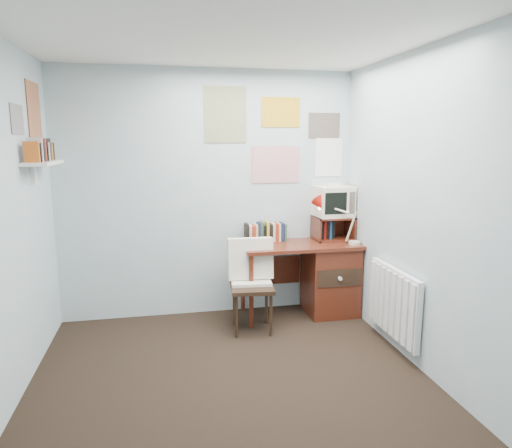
{
  "coord_description": "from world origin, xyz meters",
  "views": [
    {
      "loc": [
        -0.47,
        -2.88,
        1.8
      ],
      "look_at": [
        0.33,
        0.97,
        1.08
      ],
      "focal_mm": 32.0,
      "sensor_mm": 36.0,
      "label": 1
    }
  ],
  "objects_px": {
    "desk": "(325,275)",
    "crt_tv": "(333,200)",
    "wall_shelf": "(43,163)",
    "radiator": "(394,302)",
    "desk_chair": "(252,288)",
    "desk_lamp": "(355,223)",
    "tv_riser": "(333,228)"
  },
  "relations": [
    {
      "from": "desk_chair",
      "to": "crt_tv",
      "type": "bearing_deg",
      "value": 29.78
    },
    {
      "from": "desk",
      "to": "radiator",
      "type": "distance_m",
      "value": 0.97
    },
    {
      "from": "desk",
      "to": "wall_shelf",
      "type": "distance_m",
      "value": 2.87
    },
    {
      "from": "desk_lamp",
      "to": "radiator",
      "type": "distance_m",
      "value": 0.96
    },
    {
      "from": "wall_shelf",
      "to": "desk_lamp",
      "type": "bearing_deg",
      "value": 4.66
    },
    {
      "from": "desk_lamp",
      "to": "crt_tv",
      "type": "relative_size",
      "value": 1.18
    },
    {
      "from": "desk_chair",
      "to": "desk",
      "type": "bearing_deg",
      "value": 25.25
    },
    {
      "from": "crt_tv",
      "to": "desk",
      "type": "bearing_deg",
      "value": -135.42
    },
    {
      "from": "desk",
      "to": "desk_chair",
      "type": "xyz_separation_m",
      "value": [
        -0.84,
        -0.3,
        0.02
      ]
    },
    {
      "from": "desk_chair",
      "to": "radiator",
      "type": "distance_m",
      "value": 1.29
    },
    {
      "from": "wall_shelf",
      "to": "radiator",
      "type": "bearing_deg",
      "value": -10.89
    },
    {
      "from": "tv_riser",
      "to": "desk_chair",
      "type": "bearing_deg",
      "value": -156.55
    },
    {
      "from": "desk_chair",
      "to": "radiator",
      "type": "xyz_separation_m",
      "value": [
        1.13,
        -0.62,
        -0.01
      ]
    },
    {
      "from": "desk",
      "to": "desk_chair",
      "type": "relative_size",
      "value": 1.41
    },
    {
      "from": "desk",
      "to": "crt_tv",
      "type": "relative_size",
      "value": 3.29
    },
    {
      "from": "desk_lamp",
      "to": "radiator",
      "type": "height_order",
      "value": "desk_lamp"
    },
    {
      "from": "desk_lamp",
      "to": "crt_tv",
      "type": "xyz_separation_m",
      "value": [
        -0.14,
        0.28,
        0.21
      ]
    },
    {
      "from": "desk",
      "to": "wall_shelf",
      "type": "bearing_deg",
      "value": -171.6
    },
    {
      "from": "desk",
      "to": "tv_riser",
      "type": "distance_m",
      "value": 0.51
    },
    {
      "from": "crt_tv",
      "to": "wall_shelf",
      "type": "height_order",
      "value": "wall_shelf"
    },
    {
      "from": "radiator",
      "to": "wall_shelf",
      "type": "bearing_deg",
      "value": 169.11
    },
    {
      "from": "desk_chair",
      "to": "radiator",
      "type": "relative_size",
      "value": 1.06
    },
    {
      "from": "desk_lamp",
      "to": "desk_chair",
      "type": "bearing_deg",
      "value": -165.64
    },
    {
      "from": "desk_chair",
      "to": "crt_tv",
      "type": "relative_size",
      "value": 2.33
    },
    {
      "from": "desk",
      "to": "crt_tv",
      "type": "distance_m",
      "value": 0.8
    },
    {
      "from": "tv_riser",
      "to": "radiator",
      "type": "xyz_separation_m",
      "value": [
        0.17,
        -1.04,
        -0.47
      ]
    },
    {
      "from": "tv_riser",
      "to": "crt_tv",
      "type": "distance_m",
      "value": 0.3
    },
    {
      "from": "radiator",
      "to": "wall_shelf",
      "type": "distance_m",
      "value": 3.15
    },
    {
      "from": "radiator",
      "to": "wall_shelf",
      "type": "xyz_separation_m",
      "value": [
        -2.86,
        0.55,
        1.2
      ]
    },
    {
      "from": "radiator",
      "to": "desk_chair",
      "type": "bearing_deg",
      "value": 150.98
    },
    {
      "from": "desk_lamp",
      "to": "wall_shelf",
      "type": "xyz_separation_m",
      "value": [
        -2.83,
        -0.23,
        0.64
      ]
    },
    {
      "from": "desk",
      "to": "tv_riser",
      "type": "height_order",
      "value": "tv_riser"
    }
  ]
}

